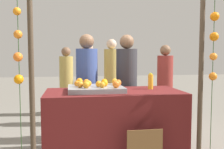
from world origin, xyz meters
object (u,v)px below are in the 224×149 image
juice_bottle (151,81)px  stall_counter (114,123)px  vendor_left (87,91)px  vendor_right (127,91)px  orange_0 (104,82)px  orange_1 (86,82)px

juice_bottle → stall_counter: bearing=-169.8°
vendor_left → vendor_right: size_ratio=1.00×
orange_0 → orange_1: same height
orange_0 → juice_bottle: (0.62, -0.06, 0.00)m
vendor_left → vendor_right: 0.62m
orange_1 → juice_bottle: (0.87, -0.03, 0.00)m
orange_1 → vendor_right: bearing=39.0°
stall_counter → vendor_left: (-0.30, 0.65, 0.33)m
stall_counter → orange_0: bearing=124.4°
vendor_right → orange_1: bearing=-141.0°
stall_counter → orange_0: (-0.10, 0.15, 0.53)m
vendor_left → vendor_right: (0.62, -0.00, -0.00)m
vendor_left → orange_1: bearing=-94.3°
orange_1 → vendor_left: bearing=85.7°
orange_1 → juice_bottle: 0.87m
juice_bottle → vendor_right: (-0.21, 0.56, -0.20)m
orange_0 → vendor_left: size_ratio=0.05×
vendor_left → juice_bottle: bearing=-34.2°
orange_1 → vendor_right: size_ratio=0.05×
orange_1 → vendor_left: 0.57m
juice_bottle → vendor_left: vendor_left is taller
stall_counter → orange_0: 0.56m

